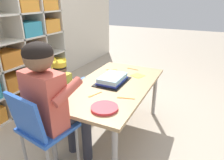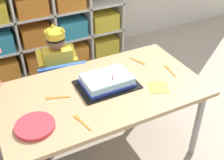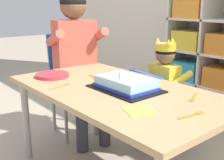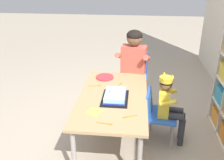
% 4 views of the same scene
% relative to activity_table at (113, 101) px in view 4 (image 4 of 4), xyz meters
% --- Properties ---
extents(ground, '(16.00, 16.00, 0.00)m').
position_rel_activity_table_xyz_m(ground, '(0.00, 0.00, -0.51)').
color(ground, tan).
extents(activity_table, '(1.26, 0.69, 0.57)m').
position_rel_activity_table_xyz_m(activity_table, '(0.00, 0.00, 0.00)').
color(activity_table, tan).
rests_on(activity_table, ground).
extents(classroom_chair_blue, '(0.40, 0.37, 0.58)m').
position_rel_activity_table_xyz_m(classroom_chair_blue, '(-0.11, 0.47, -0.17)').
color(classroom_chair_blue, blue).
rests_on(classroom_chair_blue, ground).
extents(child_with_crown, '(0.31, 0.32, 0.79)m').
position_rel_activity_table_xyz_m(child_with_crown, '(-0.10, 0.57, -0.03)').
color(child_with_crown, yellow).
rests_on(child_with_crown, ground).
extents(classroom_chair_adult_side, '(0.40, 0.39, 0.79)m').
position_rel_activity_table_xyz_m(classroom_chair_adult_side, '(-0.76, 0.20, -0.02)').
color(classroom_chair_adult_side, blue).
rests_on(classroom_chair_adult_side, ground).
extents(adult_helper_seated, '(0.46, 0.44, 1.09)m').
position_rel_activity_table_xyz_m(adult_helper_seated, '(-0.64, 0.18, 0.17)').
color(adult_helper_seated, '#D15647').
rests_on(adult_helper_seated, ground).
extents(birthday_cake_on_tray, '(0.37, 0.26, 0.10)m').
position_rel_activity_table_xyz_m(birthday_cake_on_tray, '(0.05, 0.03, 0.08)').
color(birthday_cake_on_tray, black).
rests_on(birthday_cake_on_tray, activity_table).
extents(paper_plate_stack, '(0.21, 0.21, 0.02)m').
position_rel_activity_table_xyz_m(paper_plate_stack, '(-0.45, -0.14, 0.07)').
color(paper_plate_stack, '#DB333D').
rests_on(paper_plate_stack, activity_table).
extents(paper_napkin_square, '(0.15, 0.15, 0.00)m').
position_rel_activity_table_xyz_m(paper_napkin_square, '(0.32, -0.14, 0.06)').
color(paper_napkin_square, '#F4DB4C').
rests_on(paper_napkin_square, activity_table).
extents(fork_beside_plate_stack, '(0.14, 0.07, 0.00)m').
position_rel_activity_table_xyz_m(fork_beside_plate_stack, '(-0.27, 0.05, 0.06)').
color(fork_beside_plate_stack, orange).
rests_on(fork_beside_plate_stack, activity_table).
extents(fork_at_table_front_edge, '(0.03, 0.14, 0.00)m').
position_rel_activity_table_xyz_m(fork_at_table_front_edge, '(0.50, -0.01, 0.06)').
color(fork_at_table_front_edge, orange).
rests_on(fork_at_table_front_edge, activity_table).
extents(fork_near_child_seat, '(0.05, 0.14, 0.00)m').
position_rel_activity_table_xyz_m(fork_near_child_seat, '(-0.22, -0.21, 0.06)').
color(fork_near_child_seat, orange).
rests_on(fork_near_child_seat, activity_table).
extents(fork_scattered_mid_table, '(0.07, 0.13, 0.00)m').
position_rel_activity_table_xyz_m(fork_scattered_mid_table, '(0.37, 0.18, 0.06)').
color(fork_scattered_mid_table, orange).
rests_on(fork_scattered_mid_table, activity_table).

